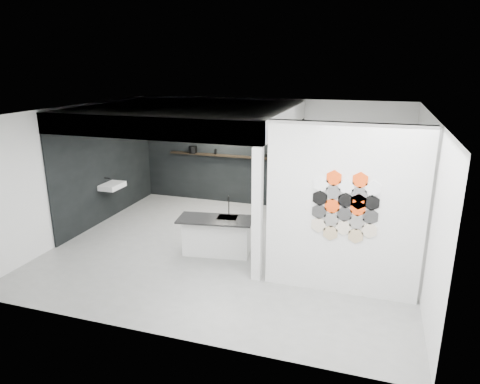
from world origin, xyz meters
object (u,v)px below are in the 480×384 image
stockpot (193,149)px  partition_panel (343,211)px  wall_basin (112,186)px  utensil_cup (191,151)px  kitchen_island (216,235)px  bottle_dark (215,152)px  glass_vase (273,156)px  glass_bowl (272,156)px  kettle (269,155)px

stockpot → partition_panel: bearing=-42.1°
wall_basin → utensil_cup: 2.42m
kitchen_island → stockpot: size_ratio=6.93×
partition_panel → kitchen_island: partition_panel is taller
stockpot → bottle_dark: (0.65, 0.00, -0.02)m
kitchen_island → glass_vase: size_ratio=11.68×
glass_bowl → stockpot: bearing=180.0°
kettle → glass_bowl: bearing=-16.4°
glass_bowl → utensil_cup: bearing=180.0°
partition_panel → glass_vase: partition_panel is taller
glass_bowl → glass_vase: 0.02m
kettle → partition_panel: bearing=-77.2°
partition_panel → stockpot: (-4.28, 3.87, 0.01)m
kitchen_island → stockpot: stockpot is taller
wall_basin → glass_bowl: 4.00m
glass_vase → bottle_dark: 1.55m
glass_vase → bottle_dark: size_ratio=0.90×
stockpot → utensil_cup: size_ratio=2.23×
partition_panel → utensil_cup: partition_panel is taller
utensil_cup → glass_bowl: bearing=0.0°
glass_vase → utensil_cup: (-2.25, 0.00, -0.02)m
kettle → bottle_dark: bearing=163.6°
kitchen_island → utensil_cup: utensil_cup is taller
glass_vase → bottle_dark: (-1.55, 0.00, 0.01)m
partition_panel → stockpot: 5.76m
stockpot → kitchen_island: bearing=-59.5°
bottle_dark → kitchen_island: bearing=-69.1°
stockpot → bottle_dark: stockpot is taller
stockpot → glass_vase: size_ratio=1.68×
partition_panel → glass_bowl: 4.39m
glass_bowl → partition_panel: bearing=-61.8°
kitchen_island → stockpot: bearing=111.9°
glass_bowl → glass_vase: glass_vase is taller
kitchen_island → kettle: bearing=76.5°
stockpot → utensil_cup: stockpot is taller
kettle → bottle_dark: 1.46m
stockpot → glass_bowl: (2.20, 0.00, -0.05)m
wall_basin → bottle_dark: (1.84, 2.07, 0.54)m
glass_vase → kitchen_island: bearing=-96.5°
wall_basin → kitchen_island: bearing=-19.3°
partition_panel → kitchen_island: (-2.43, 0.74, -1.01)m
kitchen_island → utensil_cup: size_ratio=15.44×
wall_basin → glass_vase: size_ratio=4.58×
bottle_dark → utensil_cup: size_ratio=1.47×
partition_panel → kitchen_island: size_ratio=1.83×
partition_panel → kitchen_island: 2.73m
stockpot → kettle: bearing=0.0°
glass_bowl → glass_vase: size_ratio=0.95×
wall_basin → stockpot: (1.19, 2.07, 0.56)m
wall_basin → kettle: size_ratio=3.04×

